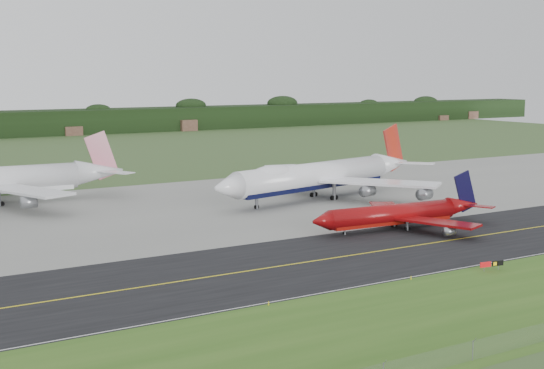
% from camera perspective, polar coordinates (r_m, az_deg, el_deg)
% --- Properties ---
extents(ground, '(600.00, 600.00, 0.00)m').
position_cam_1_polar(ground, '(130.48, 5.25, -4.93)').
color(ground, '#344F25').
rests_on(ground, ground).
extents(grass_verge, '(400.00, 30.00, 0.01)m').
position_cam_1_polar(grass_verge, '(105.26, 16.67, -8.51)').
color(grass_verge, '#315A1A').
rests_on(grass_verge, ground).
extents(taxiway, '(400.00, 32.00, 0.02)m').
position_cam_1_polar(taxiway, '(127.36, 6.32, -5.27)').
color(taxiway, black).
rests_on(taxiway, ground).
extents(apron, '(400.00, 78.00, 0.01)m').
position_cam_1_polar(apron, '(173.41, -4.72, -1.61)').
color(apron, gray).
rests_on(apron, ground).
extents(taxiway_centreline, '(400.00, 0.40, 0.00)m').
position_cam_1_polar(taxiway_centreline, '(127.35, 6.32, -5.26)').
color(taxiway_centreline, yellow).
rests_on(taxiway_centreline, taxiway).
extents(taxiway_edge_line, '(400.00, 0.25, 0.00)m').
position_cam_1_polar(taxiway_edge_line, '(115.79, 10.98, -6.75)').
color(taxiway_edge_line, silver).
rests_on(taxiway_edge_line, taxiway).
extents(horizon_treeline, '(700.00, 25.00, 12.00)m').
position_cam_1_polar(horizon_treeline, '(384.38, -19.60, 4.22)').
color(horizon_treeline, black).
rests_on(horizon_treeline, ground).
extents(jet_ba_747, '(66.33, 54.04, 16.81)m').
position_cam_1_polar(jet_ba_747, '(181.85, 3.63, 0.69)').
color(jet_ba_747, white).
rests_on(jet_ba_747, ground).
extents(jet_red_737, '(39.03, 31.78, 10.54)m').
position_cam_1_polar(jet_red_737, '(149.09, 9.66, -2.20)').
color(jet_red_737, maroon).
rests_on(jet_red_737, ground).
extents(taxiway_sign, '(4.25, 0.81, 1.42)m').
position_cam_1_polar(taxiway_sign, '(121.24, 16.21, -5.77)').
color(taxiway_sign, slate).
rests_on(taxiway_sign, ground).
extents(edge_marker_left, '(0.16, 0.16, 0.50)m').
position_cam_1_polar(edge_marker_left, '(99.68, -0.26, -8.95)').
color(edge_marker_left, yellow).
rests_on(edge_marker_left, ground).
extents(edge_marker_center, '(0.16, 0.16, 0.50)m').
position_cam_1_polar(edge_marker_center, '(113.48, 10.42, -6.93)').
color(edge_marker_center, yellow).
rests_on(edge_marker_center, ground).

